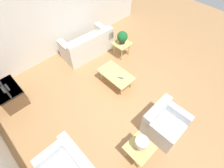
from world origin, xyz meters
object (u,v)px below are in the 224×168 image
object	(u,v)px
side_table_lamp	(139,149)
coffee_table	(116,75)
tv_stand_chest	(10,95)
television	(0,82)
table_lamp	(141,143)
potted_plant	(122,37)
side_table_plant	(122,45)
sofa	(88,46)
armchair	(164,123)

from	to	relation	value
side_table_lamp	coffee_table	bearing A→B (deg)	-31.71
tv_stand_chest	television	size ratio (longest dim) A/B	1.03
television	table_lamp	size ratio (longest dim) A/B	2.30
potted_plant	side_table_lamp	bearing A→B (deg)	140.25
side_table_plant	tv_stand_chest	bearing A→B (deg)	78.39
coffee_table	tv_stand_chest	distance (m)	2.99
sofa	potted_plant	distance (m)	1.26
side_table_plant	side_table_lamp	xyz separation A→B (m)	(-2.69, 2.24, 0.00)
side_table_plant	table_lamp	bearing A→B (deg)	140.25
coffee_table	tv_stand_chest	xyz separation A→B (m)	(1.53, 2.56, -0.07)
sofa	potted_plant	xyz separation A→B (m)	(-0.87, -0.80, 0.43)
sofa	side_table_plant	distance (m)	1.19
potted_plant	sofa	bearing A→B (deg)	42.32
sofa	potted_plant	size ratio (longest dim) A/B	4.10
tv_stand_chest	coffee_table	bearing A→B (deg)	-120.90
sofa	television	size ratio (longest dim) A/B	2.13
television	table_lamp	xyz separation A→B (m)	(-3.44, -1.39, -0.08)
side_table_lamp	table_lamp	xyz separation A→B (m)	(0.00, -0.00, 0.32)
coffee_table	table_lamp	bearing A→B (deg)	148.29
side_table_plant	television	size ratio (longest dim) A/B	0.65
side_table_lamp	television	size ratio (longest dim) A/B	0.65
armchair	television	xyz separation A→B (m)	(3.42, 2.33, 0.53)
side_table_plant	coffee_table	bearing A→B (deg)	126.58
sofa	armchair	size ratio (longest dim) A/B	1.94
television	potted_plant	world-z (taller)	television
armchair	table_lamp	bearing A→B (deg)	179.67
side_table_plant	side_table_lamp	distance (m)	3.50
side_table_lamp	television	xyz separation A→B (m)	(3.44, 1.39, 0.39)
coffee_table	potted_plant	size ratio (longest dim) A/B	2.48
sofa	table_lamp	bearing A→B (deg)	71.31
side_table_lamp	tv_stand_chest	xyz separation A→B (m)	(3.44, 1.39, -0.15)
side_table_lamp	tv_stand_chest	bearing A→B (deg)	21.97
armchair	potted_plant	distance (m)	3.01
tv_stand_chest	television	world-z (taller)	television
coffee_table	side_table_lamp	distance (m)	2.24
side_table_lamp	armchair	bearing A→B (deg)	-89.15
armchair	side_table_plant	size ratio (longest dim) A/B	1.69
television	sofa	bearing A→B (deg)	-87.39
potted_plant	coffee_table	bearing A→B (deg)	126.58
sofa	side_table_plant	world-z (taller)	sofa
tv_stand_chest	potted_plant	bearing A→B (deg)	-101.61
tv_stand_chest	armchair	bearing A→B (deg)	-145.77
side_table_plant	tv_stand_chest	world-z (taller)	tv_stand_chest
armchair	side_table_lamp	bearing A→B (deg)	179.67
tv_stand_chest	television	distance (m)	0.54
side_table_plant	side_table_lamp	size ratio (longest dim) A/B	1.00
potted_plant	table_lamp	xyz separation A→B (m)	(-2.69, 2.24, -0.00)
tv_stand_chest	table_lamp	bearing A→B (deg)	-158.03
tv_stand_chest	side_table_lamp	bearing A→B (deg)	-158.03
tv_stand_chest	potted_plant	xyz separation A→B (m)	(-0.74, -3.62, 0.47)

